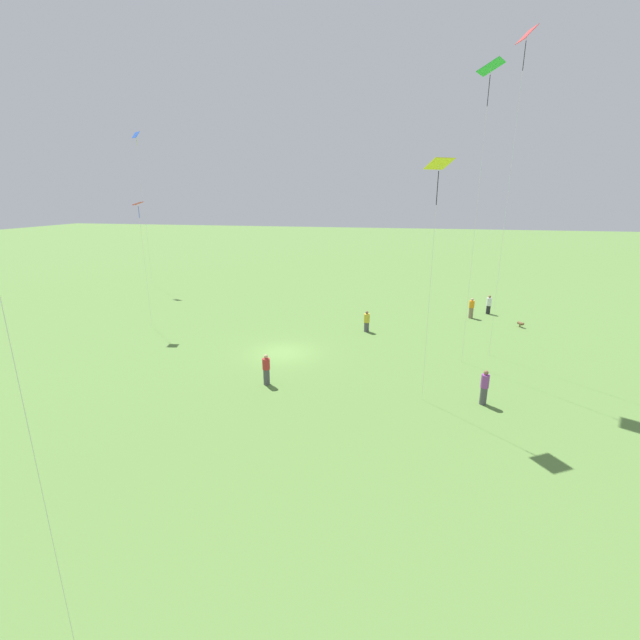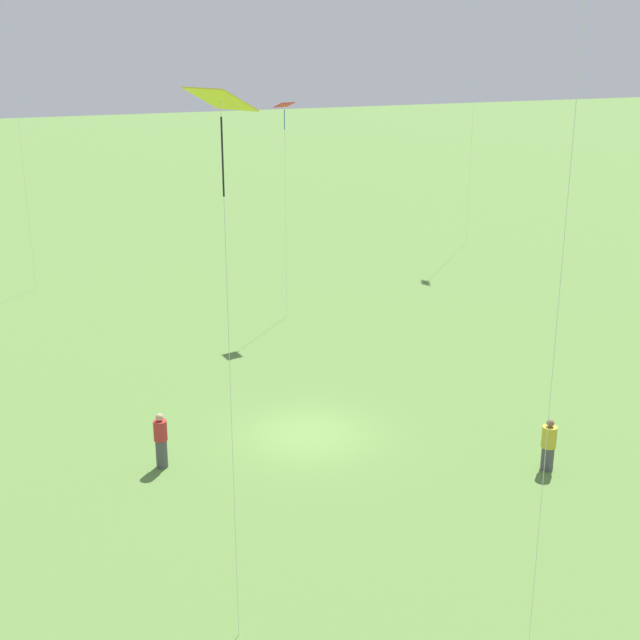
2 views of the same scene
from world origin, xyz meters
The scene contains 12 objects.
ground_plane centered at (0.00, 0.00, 0.00)m, with size 240.00×240.00×0.00m, color #5B843D.
person_0 centered at (-0.57, 5.09, 0.89)m, with size 0.54×0.54×1.81m.
person_1 centered at (-15.40, -13.61, 0.85)m, with size 0.45×0.45×1.73m.
person_2 centered at (-5.10, -6.00, 0.82)m, with size 0.48×0.48×1.69m.
person_3 centered at (-13.68, -11.84, 0.88)m, with size 0.61×0.61×1.79m.
person_5 centered at (-12.33, 5.04, 0.93)m, with size 0.57×0.57×1.88m.
kite_0 centered at (-9.26, 5.18, 11.40)m, with size 1.40×1.37×12.03m.
kite_3 centered at (-13.81, -2.53, 18.07)m, with size 1.00×1.20×19.37m.
kite_5 centered at (22.39, -19.21, 15.87)m, with size 1.02×0.88×17.20m.
kite_7 centered at (-11.86, -0.80, 16.54)m, with size 1.61×1.66×17.35m.
kite_8 centered at (12.38, -3.60, 9.31)m, with size 0.85×0.87×9.95m.
dog_0 centered at (-17.37, -9.80, 0.31)m, with size 0.47×0.64×0.46m.
Camera 1 is at (-8.28, 26.46, 10.41)m, focal length 24.00 mm.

